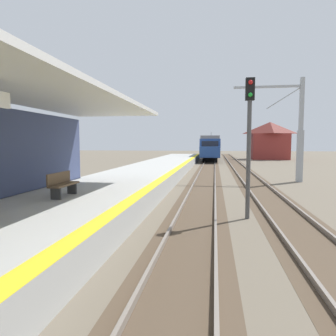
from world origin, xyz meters
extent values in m
cube|color=#A8A8A3|center=(-2.50, 16.00, 0.45)|extent=(5.00, 80.00, 0.90)
cube|color=yellow|center=(-0.25, 16.00, 0.90)|extent=(0.50, 80.00, 0.01)
cube|color=#4C3D2D|center=(1.90, 20.00, 0.00)|extent=(2.34, 120.00, 0.01)
cube|color=slate|center=(1.18, 20.00, 0.08)|extent=(0.08, 120.00, 0.15)
cube|color=slate|center=(2.62, 20.00, 0.08)|extent=(0.08, 120.00, 0.15)
cube|color=#4C3D2D|center=(5.30, 20.00, 0.00)|extent=(2.34, 120.00, 0.01)
cube|color=slate|center=(4.58, 20.00, 0.08)|extent=(0.08, 120.00, 0.15)
cube|color=slate|center=(6.02, 20.00, 0.08)|extent=(0.08, 120.00, 0.15)
cube|color=navy|center=(1.90, 54.45, 2.07)|extent=(2.90, 18.00, 2.70)
cube|color=slate|center=(1.90, 54.45, 3.64)|extent=(2.67, 18.00, 0.44)
cube|color=black|center=(1.90, 45.43, 2.48)|extent=(2.32, 0.06, 1.21)
cube|color=navy|center=(1.90, 44.65, 1.60)|extent=(2.78, 1.60, 1.49)
cube|color=black|center=(3.36, 54.45, 2.48)|extent=(0.04, 15.84, 0.86)
cylinder|color=#333333|center=(1.90, 58.05, 4.31)|extent=(0.06, 0.06, 0.90)
cube|color=black|center=(1.90, 48.60, 0.36)|extent=(2.17, 2.20, 0.72)
cube|color=black|center=(1.90, 60.30, 0.36)|extent=(2.17, 2.20, 0.72)
cylinder|color=#4C4C4C|center=(3.80, 14.18, 2.20)|extent=(0.16, 0.16, 4.40)
cube|color=black|center=(3.80, 14.18, 4.80)|extent=(0.32, 0.24, 0.80)
sphere|color=red|center=(3.80, 14.04, 5.02)|extent=(0.16, 0.16, 0.16)
sphere|color=green|center=(3.80, 14.04, 4.58)|extent=(0.16, 0.16, 0.16)
cube|color=#9EA3A8|center=(8.69, 25.86, 1.88)|extent=(0.40, 0.40, 3.75)
cube|color=#9EA3A8|center=(8.69, 25.86, 5.62)|extent=(0.28, 0.28, 3.75)
cube|color=#9EA3A8|center=(6.29, 25.86, 6.90)|extent=(4.80, 0.16, 0.16)
cylinder|color=#9EA3A8|center=(7.49, 25.86, 6.10)|extent=(2.47, 0.07, 1.60)
cube|color=brown|center=(-2.82, 12.82, 1.34)|extent=(0.44, 1.60, 0.06)
cube|color=brown|center=(-3.02, 12.82, 1.58)|extent=(0.06, 1.60, 0.40)
cube|color=#333333|center=(-2.82, 12.22, 1.12)|extent=(0.36, 0.08, 0.44)
cube|color=#333333|center=(-2.82, 13.42, 1.12)|extent=(0.36, 0.08, 0.44)
cube|color=maroon|center=(11.90, 57.09, 2.20)|extent=(6.00, 4.80, 4.40)
pyramid|color=maroon|center=(11.90, 57.09, 5.40)|extent=(6.60, 5.28, 2.00)
camera|label=1|loc=(2.56, 2.60, 2.85)|focal=32.49mm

